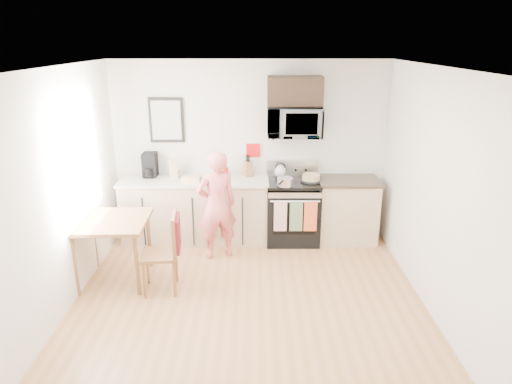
{
  "coord_description": "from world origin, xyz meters",
  "views": [
    {
      "loc": [
        0.08,
        -4.29,
        2.86
      ],
      "look_at": [
        0.09,
        1.0,
        1.08
      ],
      "focal_mm": 32.0,
      "sensor_mm": 36.0,
      "label": 1
    }
  ],
  "objects_px": {
    "cake": "(311,178)",
    "dining_table": "(112,227)",
    "person": "(217,205)",
    "range": "(292,212)",
    "chair": "(170,242)",
    "microwave": "(294,122)"
  },
  "relations": [
    {
      "from": "cake",
      "to": "dining_table",
      "type": "bearing_deg",
      "value": -155.02
    },
    {
      "from": "person",
      "to": "cake",
      "type": "xyz_separation_m",
      "value": [
        1.31,
        0.51,
        0.23
      ]
    },
    {
      "from": "person",
      "to": "dining_table",
      "type": "distance_m",
      "value": 1.39
    },
    {
      "from": "dining_table",
      "to": "cake",
      "type": "height_order",
      "value": "cake"
    },
    {
      "from": "range",
      "to": "person",
      "type": "relative_size",
      "value": 0.78
    },
    {
      "from": "dining_table",
      "to": "chair",
      "type": "xyz_separation_m",
      "value": [
        0.74,
        -0.23,
        -0.09
      ]
    },
    {
      "from": "range",
      "to": "cake",
      "type": "xyz_separation_m",
      "value": [
        0.25,
        -0.02,
        0.54
      ]
    },
    {
      "from": "microwave",
      "to": "dining_table",
      "type": "height_order",
      "value": "microwave"
    },
    {
      "from": "microwave",
      "to": "chair",
      "type": "xyz_separation_m",
      "value": [
        -1.54,
        -1.53,
        -1.14
      ]
    },
    {
      "from": "range",
      "to": "dining_table",
      "type": "relative_size",
      "value": 1.35
    },
    {
      "from": "microwave",
      "to": "person",
      "type": "relative_size",
      "value": 0.51
    },
    {
      "from": "chair",
      "to": "cake",
      "type": "xyz_separation_m",
      "value": [
        1.79,
        1.41,
        0.35
      ]
    },
    {
      "from": "microwave",
      "to": "cake",
      "type": "relative_size",
      "value": 2.46
    },
    {
      "from": "range",
      "to": "cake",
      "type": "distance_m",
      "value": 0.59
    },
    {
      "from": "microwave",
      "to": "person",
      "type": "height_order",
      "value": "microwave"
    },
    {
      "from": "microwave",
      "to": "range",
      "type": "bearing_deg",
      "value": -89.94
    },
    {
      "from": "range",
      "to": "microwave",
      "type": "height_order",
      "value": "microwave"
    },
    {
      "from": "range",
      "to": "chair",
      "type": "bearing_deg",
      "value": -137.18
    },
    {
      "from": "range",
      "to": "microwave",
      "type": "relative_size",
      "value": 1.53
    },
    {
      "from": "chair",
      "to": "range",
      "type": "bearing_deg",
      "value": 37.01
    },
    {
      "from": "microwave",
      "to": "person",
      "type": "bearing_deg",
      "value": -149.39
    },
    {
      "from": "person",
      "to": "chair",
      "type": "distance_m",
      "value": 1.02
    }
  ]
}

